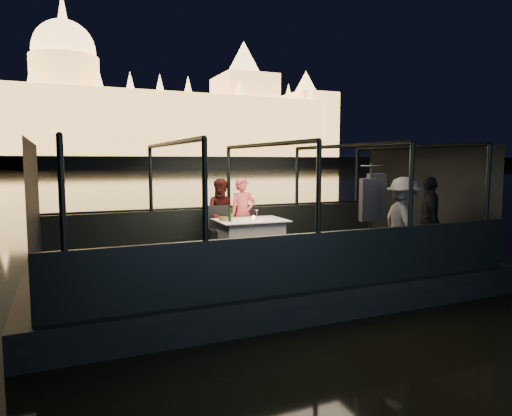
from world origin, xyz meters
name	(u,v)px	position (x,y,z in m)	size (l,w,h in m)	color
river_water	(80,175)	(0.00, 80.00, 0.00)	(500.00, 500.00, 0.00)	black
boat_hull	(264,288)	(0.00, 0.00, 0.00)	(8.60, 4.40, 1.00)	black
boat_deck	(264,264)	(0.00, 0.00, 0.48)	(8.00, 4.00, 0.04)	black
gunwale_port	(229,227)	(0.00, 2.00, 0.95)	(8.00, 0.08, 0.90)	black
gunwale_starboard	(318,261)	(0.00, -2.00, 0.95)	(8.00, 0.08, 0.90)	black
cabin_glass_port	(229,178)	(0.00, 2.00, 2.10)	(8.00, 0.02, 1.40)	#99B2B2
cabin_glass_starboard	(319,187)	(0.00, -2.00, 2.10)	(8.00, 0.02, 1.40)	#99B2B2
cabin_roof_glass	(264,145)	(0.00, 0.00, 2.80)	(8.00, 4.00, 0.02)	#99B2B2
end_wall_fore	(35,214)	(-4.00, 0.00, 1.65)	(0.02, 4.00, 2.30)	black
end_wall_aft	(424,198)	(4.00, 0.00, 1.65)	(0.02, 4.00, 2.30)	black
canopy_ribs	(264,205)	(0.00, 0.00, 1.65)	(8.00, 4.00, 2.30)	black
embankment	(67,164)	(0.00, 210.00, 1.00)	(400.00, 140.00, 6.00)	#423D33
parliament_building	(65,88)	(0.00, 175.00, 29.00)	(220.00, 32.00, 60.00)	#F2D18C
dining_table_central	(251,238)	(0.04, 0.78, 0.89)	(1.45, 1.05, 0.77)	silver
chair_port_left	(221,232)	(-0.42, 1.34, 0.95)	(0.47, 0.47, 1.00)	black
chair_port_right	(250,230)	(0.26, 1.31, 0.95)	(0.42, 0.42, 0.90)	black
coat_stand	(370,221)	(1.54, -1.27, 1.40)	(0.54, 0.44, 1.96)	black
person_woman_coral	(243,216)	(0.16, 1.50, 1.25)	(0.58, 0.39, 1.61)	#E9545F
person_man_maroon	(223,217)	(-0.28, 1.65, 1.25)	(0.77, 0.60, 1.60)	#3B1110
passenger_stripe	(403,223)	(2.18, -1.41, 1.35)	(1.11, 0.62, 1.71)	silver
passenger_dark	(429,219)	(3.12, -1.07, 1.35)	(1.00, 0.42, 1.69)	black
wine_bottle	(230,214)	(-0.46, 0.70, 1.42)	(0.07, 0.07, 0.33)	#143513
bread_basket	(223,219)	(-0.53, 0.89, 1.31)	(0.18, 0.18, 0.07)	olive
amber_candle	(254,218)	(0.09, 0.74, 1.31)	(0.06, 0.06, 0.08)	gold
plate_near	(266,220)	(0.31, 0.58, 1.27)	(0.24, 0.24, 0.01)	silver
plate_far	(227,219)	(-0.41, 1.01, 1.27)	(0.22, 0.22, 0.01)	silver
wine_glass_white	(232,217)	(-0.45, 0.59, 1.36)	(0.06, 0.06, 0.17)	silver
wine_glass_red	(257,214)	(0.24, 0.91, 1.36)	(0.06, 0.06, 0.19)	white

